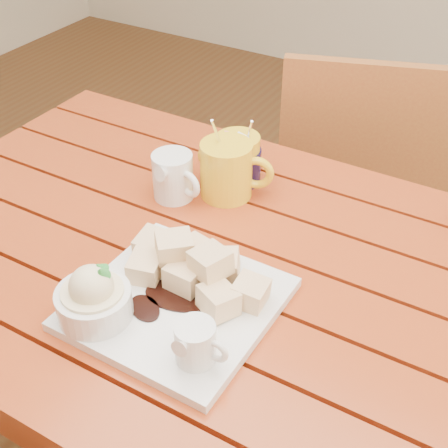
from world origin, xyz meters
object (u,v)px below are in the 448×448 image
Objects in this scene: chair_far at (360,189)px; table at (207,302)px; dessert_plate at (159,295)px; coffee_mug_left at (236,158)px; coffee_mug_right at (228,169)px.

table is at bearing 66.95° from chair_far.
coffee_mug_left is at bearing 102.23° from dessert_plate.
chair_far reaches higher than dessert_plate.
chair_far is (0.04, 0.83, -0.28)m from dessert_plate.
chair_far is at bearing 86.07° from table.
coffee_mug_right is at bearing -98.77° from coffee_mug_left.
coffee_mug_left is 0.56m from chair_far.
coffee_mug_left is at bearing 56.11° from chair_far.
table is at bearing 93.03° from dessert_plate.
chair_far is (0.05, 0.69, -0.14)m from table.
dessert_plate reaches higher than table.
table is 0.20m from dessert_plate.
chair_far is (0.12, 0.46, -0.30)m from coffee_mug_left.
table is 0.25m from coffee_mug_right.
dessert_plate is at bearing -86.97° from table.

